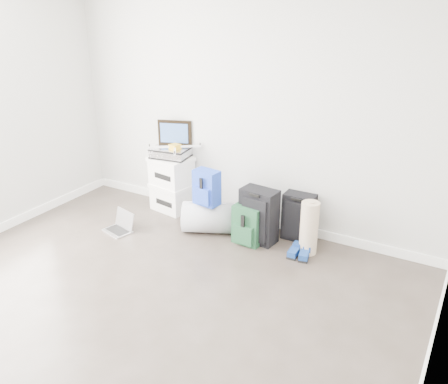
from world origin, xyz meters
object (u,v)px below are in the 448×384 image
Objects in this scene: carry_on at (298,217)px; duffel_bag at (208,217)px; briefcase at (171,152)px; laptop at (120,226)px; boxes_stack at (172,183)px; large_suitcase at (259,216)px.

duffel_bag is at bearing -160.93° from carry_on.
carry_on is at bearing -6.77° from briefcase.
carry_on is 1.99m from laptop.
duffel_bag reaches higher than laptop.
boxes_stack is 1.20× the size of duffel_bag.
briefcase reaches higher than large_suitcase.
large_suitcase is (1.28, -0.22, -0.04)m from boxes_stack.
carry_on is at bearing 38.56° from laptop.
boxes_stack is 0.84m from laptop.
carry_on is (1.63, 0.03, -0.08)m from boxes_stack.
boxes_stack reaches higher than laptop.
laptop is (-1.46, -0.55, -0.25)m from large_suitcase.
boxes_stack is 1.63m from carry_on.
duffel_bag is 1.08× the size of carry_on.
briefcase is at bearing -94.89° from boxes_stack.
large_suitcase is 1.58m from laptop.
briefcase is at bearing 131.92° from duffel_bag.
boxes_stack is 0.40m from briefcase.
large_suitcase is at bearing -144.18° from carry_on.
briefcase reaches higher than carry_on.
large_suitcase is at bearing -0.77° from boxes_stack.
laptop is (-1.81, -0.81, -0.21)m from carry_on.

